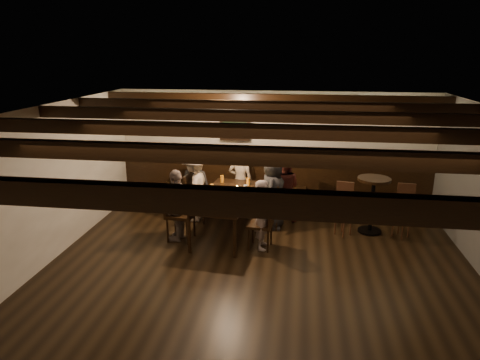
% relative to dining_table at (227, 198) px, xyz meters
% --- Properties ---
extents(room, '(7.00, 7.00, 7.00)m').
position_rel_dining_table_xyz_m(room, '(0.43, 0.40, 0.40)').
color(room, black).
rests_on(room, ground).
extents(dining_table, '(1.05, 2.01, 0.73)m').
position_rel_dining_table_xyz_m(dining_table, '(0.00, 0.00, 0.00)').
color(dining_table, black).
rests_on(dining_table, floor).
extents(chair_left_near, '(0.46, 0.46, 0.92)m').
position_rel_dining_table_xyz_m(chair_left_near, '(-0.67, 0.52, -0.39)').
color(chair_left_near, black).
rests_on(chair_left_near, floor).
extents(chair_left_far, '(0.48, 0.48, 0.97)m').
position_rel_dining_table_xyz_m(chair_left_far, '(-0.76, -0.38, -0.37)').
color(chair_left_far, black).
rests_on(chair_left_far, floor).
extents(chair_right_near, '(0.43, 0.43, 0.86)m').
position_rel_dining_table_xyz_m(chair_right_near, '(0.76, 0.38, -0.41)').
color(chair_right_near, black).
rests_on(chair_right_near, floor).
extents(chair_right_far, '(0.43, 0.43, 0.87)m').
position_rel_dining_table_xyz_m(chair_right_far, '(0.67, -0.52, -0.40)').
color(chair_right_far, black).
rests_on(chair_right_far, floor).
extents(person_bench_left, '(0.62, 0.44, 1.21)m').
position_rel_dining_table_xyz_m(person_bench_left, '(-0.81, 0.98, -0.06)').
color(person_bench_left, '#272729').
rests_on(person_bench_left, floor).
extents(person_bench_centre, '(0.52, 0.37, 1.34)m').
position_rel_dining_table_xyz_m(person_bench_centre, '(0.10, 1.05, 0.00)').
color(person_bench_centre, gray).
rests_on(person_bench_centre, floor).
extents(person_bench_right, '(0.66, 0.54, 1.28)m').
position_rel_dining_table_xyz_m(person_bench_right, '(0.98, 0.81, -0.03)').
color(person_bench_right, maroon).
rests_on(person_bench_right, floor).
extents(person_left_near, '(0.58, 0.91, 1.35)m').
position_rel_dining_table_xyz_m(person_left_near, '(-0.70, 0.52, 0.01)').
color(person_left_near, '#B7A99B').
rests_on(person_left_near, floor).
extents(person_left_far, '(0.38, 0.77, 1.26)m').
position_rel_dining_table_xyz_m(person_left_far, '(-0.79, -0.38, -0.04)').
color(person_left_far, gray).
rests_on(person_left_far, floor).
extents(person_right_near, '(0.50, 0.72, 1.39)m').
position_rel_dining_table_xyz_m(person_right_near, '(0.79, 0.38, 0.03)').
color(person_right_near, '#272729').
rests_on(person_right_near, floor).
extents(person_right_far, '(0.32, 0.46, 1.18)m').
position_rel_dining_table_xyz_m(person_right_far, '(0.70, -0.52, -0.08)').
color(person_right_far, gray).
rests_on(person_right_far, floor).
extents(pint_a, '(0.07, 0.07, 0.14)m').
position_rel_dining_table_xyz_m(pint_a, '(-0.21, 0.72, 0.13)').
color(pint_a, '#BF7219').
rests_on(pint_a, dining_table).
extents(pint_b, '(0.07, 0.07, 0.14)m').
position_rel_dining_table_xyz_m(pint_b, '(0.31, 0.62, 0.13)').
color(pint_b, '#BF7219').
rests_on(pint_b, dining_table).
extents(pint_c, '(0.07, 0.07, 0.14)m').
position_rel_dining_table_xyz_m(pint_c, '(-0.29, 0.13, 0.13)').
color(pint_c, '#BF7219').
rests_on(pint_c, dining_table).
extents(pint_d, '(0.07, 0.07, 0.14)m').
position_rel_dining_table_xyz_m(pint_d, '(0.32, 0.17, 0.13)').
color(pint_d, silver).
rests_on(pint_d, dining_table).
extents(pint_e, '(0.07, 0.07, 0.14)m').
position_rel_dining_table_xyz_m(pint_e, '(-0.26, -0.43, 0.13)').
color(pint_e, '#BF7219').
rests_on(pint_e, dining_table).
extents(pint_f, '(0.07, 0.07, 0.14)m').
position_rel_dining_table_xyz_m(pint_f, '(0.15, -0.57, 0.13)').
color(pint_f, silver).
rests_on(pint_f, dining_table).
extents(pint_g, '(0.07, 0.07, 0.14)m').
position_rel_dining_table_xyz_m(pint_g, '(-0.03, -0.80, 0.13)').
color(pint_g, '#BF7219').
rests_on(pint_g, dining_table).
extents(plate_near, '(0.24, 0.24, 0.01)m').
position_rel_dining_table_xyz_m(plate_near, '(-0.21, -0.68, 0.07)').
color(plate_near, white).
rests_on(plate_near, dining_table).
extents(plate_far, '(0.24, 0.24, 0.01)m').
position_rel_dining_table_xyz_m(plate_far, '(0.15, -0.32, 0.07)').
color(plate_far, white).
rests_on(plate_far, dining_table).
extents(condiment_caddy, '(0.15, 0.10, 0.12)m').
position_rel_dining_table_xyz_m(condiment_caddy, '(-0.00, -0.05, 0.12)').
color(condiment_caddy, black).
rests_on(condiment_caddy, dining_table).
extents(candle, '(0.05, 0.05, 0.05)m').
position_rel_dining_table_xyz_m(candle, '(0.15, 0.29, 0.08)').
color(candle, beige).
rests_on(candle, dining_table).
extents(high_top_table, '(0.58, 0.58, 1.02)m').
position_rel_dining_table_xyz_m(high_top_table, '(2.57, 0.41, 0.00)').
color(high_top_table, black).
rests_on(high_top_table, floor).
extents(bar_stool_left, '(0.34, 0.36, 1.04)m').
position_rel_dining_table_xyz_m(bar_stool_left, '(2.07, 0.20, -0.28)').
color(bar_stool_left, '#372011').
rests_on(bar_stool_left, floor).
extents(bar_stool_right, '(0.33, 0.34, 1.04)m').
position_rel_dining_table_xyz_m(bar_stool_right, '(3.07, 0.25, -0.28)').
color(bar_stool_right, '#372011').
rests_on(bar_stool_right, floor).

